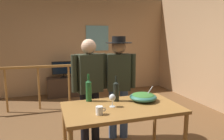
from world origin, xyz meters
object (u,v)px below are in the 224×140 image
object	(u,v)px
salad_bowl	(143,97)
wine_glass	(112,98)
framed_picture	(97,38)
flat_screen_tv	(64,68)
tv_console	(64,87)
person_standing_left	(89,83)
wine_bottle_green	(89,90)
wine_bottle_dark	(116,91)
person_standing_right	(119,79)
stair_railing	(60,80)
mug_white	(99,110)
serving_table	(122,113)

from	to	relation	value
salad_bowl	wine_glass	distance (m)	0.47
framed_picture	flat_screen_tv	size ratio (longest dim) A/B	1.17
tv_console	person_standing_left	size ratio (longest dim) A/B	0.56
tv_console	wine_bottle_green	world-z (taller)	wine_bottle_green
wine_bottle_dark	person_standing_right	distance (m)	0.61
flat_screen_tv	wine_bottle_green	xyz separation A→B (m)	(0.05, -3.12, 0.17)
person_standing_right	tv_console	bearing A→B (deg)	-64.01
flat_screen_tv	salad_bowl	xyz separation A→B (m)	(0.73, -3.32, 0.08)
stair_railing	wine_bottle_dark	xyz separation A→B (m)	(0.54, -2.37, 0.29)
framed_picture	person_standing_right	size ratio (longest dim) A/B	0.44
salad_bowl	wine_bottle_green	distance (m)	0.71
person_standing_left	mug_white	bearing A→B (deg)	71.75
stair_railing	person_standing_left	size ratio (longest dim) A/B	1.72
person_standing_left	person_standing_right	world-z (taller)	person_standing_right
wine_bottle_green	stair_railing	bearing A→B (deg)	95.13
framed_picture	tv_console	size ratio (longest dim) A/B	0.80
salad_bowl	mug_white	distance (m)	0.73
stair_railing	person_standing_right	bearing A→B (deg)	-66.73
salad_bowl	mug_white	size ratio (longest dim) A/B	3.10
stair_railing	tv_console	xyz separation A→B (m)	(0.15, 0.89, -0.39)
mug_white	person_standing_left	size ratio (longest dim) A/B	0.07
stair_railing	person_standing_right	size ratio (longest dim) A/B	1.68
serving_table	wine_glass	distance (m)	0.22
mug_white	salad_bowl	bearing A→B (deg)	24.14
mug_white	wine_bottle_green	bearing A→B (deg)	91.60
wine_bottle_green	person_standing_right	size ratio (longest dim) A/B	0.22
framed_picture	person_standing_right	bearing A→B (deg)	-97.62
salad_bowl	mug_white	xyz separation A→B (m)	(-0.66, -0.30, -0.01)
framed_picture	wine_bottle_green	world-z (taller)	framed_picture
person_standing_left	salad_bowl	bearing A→B (deg)	118.04
stair_railing	flat_screen_tv	bearing A→B (deg)	80.05
stair_railing	flat_screen_tv	xyz separation A→B (m)	(0.15, 0.86, 0.13)
wine_bottle_green	serving_table	bearing A→B (deg)	-43.88
tv_console	serving_table	size ratio (longest dim) A/B	0.64
mug_white	person_standing_right	distance (m)	1.12
person_standing_left	flat_screen_tv	bearing A→B (deg)	-99.59
wine_glass	mug_white	size ratio (longest dim) A/B	1.39
wine_glass	person_standing_right	size ratio (longest dim) A/B	0.10
wine_glass	mug_white	world-z (taller)	wine_glass
person_standing_left	serving_table	bearing A→B (deg)	93.69
salad_bowl	person_standing_left	world-z (taller)	person_standing_left
mug_white	wine_bottle_dark	bearing A→B (deg)	50.70
person_standing_left	wine_bottle_green	bearing A→B (deg)	64.41
person_standing_right	serving_table	bearing A→B (deg)	86.31
mug_white	wine_glass	bearing A→B (deg)	42.97
serving_table	wine_bottle_green	bearing A→B (deg)	136.12
tv_console	mug_white	xyz separation A→B (m)	(0.07, -3.65, 0.59)
framed_picture	mug_white	size ratio (longest dim) A/B	6.32
flat_screen_tv	framed_picture	bearing A→B (deg)	17.44
person_standing_right	framed_picture	bearing A→B (deg)	-84.68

